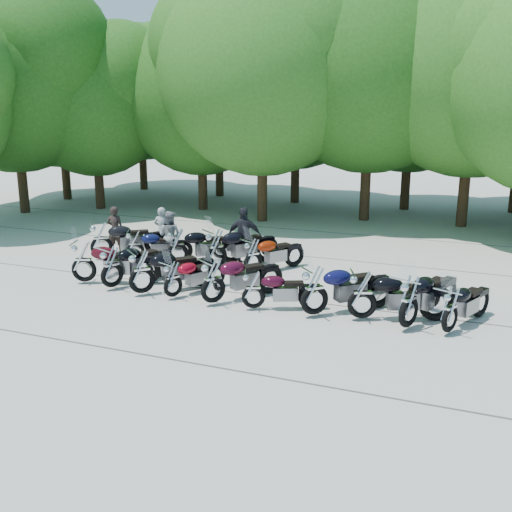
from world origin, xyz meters
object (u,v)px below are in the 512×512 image
at_px(motorcycle_4, 213,279).
at_px(motorcycle_8, 409,300).
at_px(motorcycle_0, 83,260).
at_px(motorcycle_13, 216,247).
at_px(motorcycle_12, 177,245).
at_px(motorcycle_3, 173,278).
at_px(motorcycle_1, 111,266).
at_px(rider_2, 244,237).
at_px(motorcycle_11, 135,244).
at_px(rider_0, 115,230).
at_px(motorcycle_7, 363,293).
at_px(motorcycle_2, 142,270).
at_px(motorcycle_6, 315,289).
at_px(motorcycle_14, 253,255).
at_px(rider_1, 170,236).
at_px(rider_3, 162,230).
at_px(motorcycle_9, 450,308).
at_px(motorcycle_5, 253,288).

bearing_deg(motorcycle_4, motorcycle_8, -144.01).
distance_m(motorcycle_0, motorcycle_13, 3.97).
bearing_deg(motorcycle_12, motorcycle_13, -123.95).
xyz_separation_m(motorcycle_3, motorcycle_12, (-1.45, 2.88, 0.11)).
xyz_separation_m(motorcycle_1, rider_2, (2.44, 3.71, 0.25)).
height_order(motorcycle_11, rider_0, rider_0).
bearing_deg(motorcycle_7, motorcycle_2, 70.51).
height_order(motorcycle_3, motorcycle_8, motorcycle_8).
distance_m(motorcycle_2, motorcycle_8, 7.02).
xyz_separation_m(motorcycle_13, rider_0, (-4.18, 0.73, 0.09)).
relative_size(motorcycle_6, motorcycle_14, 1.15).
height_order(motorcycle_0, rider_1, rider_1).
xyz_separation_m(rider_0, rider_2, (4.76, 0.12, 0.13)).
relative_size(motorcycle_14, rider_3, 1.39).
bearing_deg(motorcycle_4, rider_2, -44.07).
bearing_deg(motorcycle_13, motorcycle_9, -165.02).
xyz_separation_m(motorcycle_4, motorcycle_6, (2.66, 0.11, 0.03)).
distance_m(motorcycle_1, motorcycle_7, 6.99).
bearing_deg(motorcycle_8, motorcycle_2, 22.87).
distance_m(motorcycle_1, motorcycle_3, 1.98).
relative_size(motorcycle_1, rider_0, 1.50).
height_order(motorcycle_2, rider_0, rider_0).
xyz_separation_m(motorcycle_4, motorcycle_5, (1.11, 0.02, -0.11)).
xyz_separation_m(motorcycle_4, motorcycle_9, (5.80, 0.15, -0.07)).
relative_size(motorcycle_3, motorcycle_7, 0.82).
bearing_deg(motorcycle_11, motorcycle_4, -152.59).
bearing_deg(rider_1, motorcycle_5, 143.15).
bearing_deg(rider_3, motorcycle_14, 153.95).
bearing_deg(motorcycle_11, motorcycle_13, -115.49).
distance_m(motorcycle_0, motorcycle_11, 2.59).
relative_size(motorcycle_1, motorcycle_6, 0.95).
relative_size(motorcycle_13, rider_2, 1.37).
bearing_deg(motorcycle_7, motorcycle_4, 72.05).
relative_size(motorcycle_7, motorcycle_9, 1.12).
height_order(motorcycle_4, motorcycle_7, motorcycle_7).
distance_m(motorcycle_4, motorcycle_8, 4.90).
distance_m(motorcycle_7, motorcycle_13, 5.82).
bearing_deg(rider_3, motorcycle_2, 106.84).
height_order(motorcycle_4, rider_2, rider_2).
xyz_separation_m(motorcycle_0, rider_0, (-1.28, 3.45, 0.11)).
bearing_deg(motorcycle_9, rider_1, 2.05).
relative_size(motorcycle_6, motorcycle_11, 1.22).
xyz_separation_m(motorcycle_9, rider_0, (-11.31, 3.59, 0.19)).
bearing_deg(motorcycle_4, motorcycle_3, 31.37).
xyz_separation_m(motorcycle_12, rider_0, (-2.85, 0.79, 0.13)).
relative_size(motorcycle_6, motorcycle_9, 1.16).
xyz_separation_m(motorcycle_9, rider_1, (-9.06, 3.39, 0.20)).
bearing_deg(motorcycle_14, motorcycle_2, 88.59).
bearing_deg(motorcycle_5, motorcycle_14, -1.14).
distance_m(motorcycle_7, motorcycle_12, 6.99).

